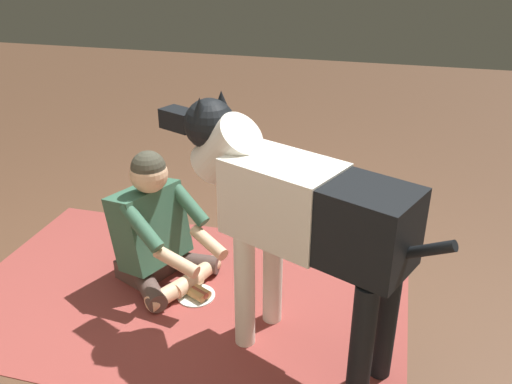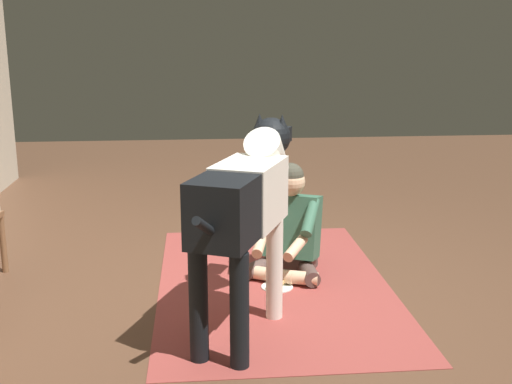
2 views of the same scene
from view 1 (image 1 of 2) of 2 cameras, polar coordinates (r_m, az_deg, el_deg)
name	(u,v)px [view 1 (image 1 of 2)]	position (r m, az deg, el deg)	size (l,w,h in m)	color
ground_plane	(198,300)	(3.09, -6.27, -11.44)	(12.91, 12.91, 0.00)	brown
area_rug	(184,296)	(3.12, -7.76, -10.93)	(2.48, 1.58, 0.01)	#943C37
person_sitting_on_floor	(156,230)	(3.12, -10.65, -4.03)	(0.72, 0.62, 0.81)	brown
large_dog	(294,210)	(2.34, 4.07, -1.93)	(1.40, 0.71, 1.21)	white
hot_dog_on_plate	(196,293)	(3.10, -6.45, -10.67)	(0.22, 0.22, 0.06)	white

